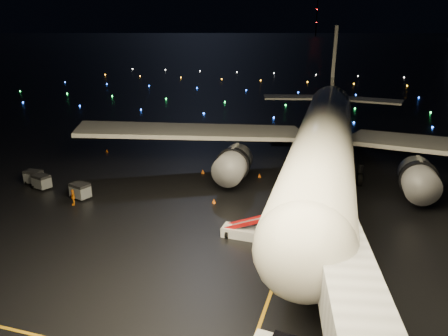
{
  "coord_description": "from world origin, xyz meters",
  "views": [
    {
      "loc": [
        16.87,
        -28.7,
        19.05
      ],
      "look_at": [
        4.36,
        12.0,
        5.0
      ],
      "focal_mm": 35.0,
      "sensor_mm": 36.0,
      "label": 1
    }
  ],
  "objects": [
    {
      "name": "crew_c",
      "position": [
        -12.17,
        9.11,
        0.92
      ],
      "size": [
        0.89,
        1.16,
        1.83
      ],
      "primitive_type": "imported",
      "rotation": [
        0.0,
        0.0,
        -1.09
      ],
      "color": "orange",
      "rests_on": "ground"
    },
    {
      "name": "baggage_cart_1",
      "position": [
        -18.91,
        12.32,
        0.88
      ],
      "size": [
        2.39,
        1.98,
        1.75
      ],
      "primitive_type": "cube",
      "rotation": [
        0.0,
        0.0,
        -0.3
      ],
      "color": "slate",
      "rests_on": "ground"
    },
    {
      "name": "airliner",
      "position": [
        13.3,
        27.29,
        9.38
      ],
      "size": [
        68.72,
        65.55,
        18.76
      ],
      "primitive_type": null,
      "rotation": [
        0.0,
        0.0,
        0.04
      ],
      "color": "white",
      "rests_on": "ground"
    },
    {
      "name": "safety_cone_1",
      "position": [
        5.48,
        24.17,
        0.26
      ],
      "size": [
        0.46,
        0.46,
        0.52
      ],
      "primitive_type": "cone",
      "rotation": [
        0.0,
        0.0,
        0.0
      ],
      "color": "orange",
      "rests_on": "ground"
    },
    {
      "name": "safety_cone_3",
      "position": [
        -19.94,
        28.66,
        0.26
      ],
      "size": [
        0.59,
        0.59,
        0.52
      ],
      "primitive_type": "cone",
      "rotation": [
        0.0,
        0.0,
        -0.33
      ],
      "color": "orange",
      "rests_on": "ground"
    },
    {
      "name": "safety_cone_0",
      "position": [
        2.51,
        14.16,
        0.27
      ],
      "size": [
        0.57,
        0.57,
        0.53
      ],
      "primitive_type": "cone",
      "rotation": [
        0.0,
        0.0,
        -0.24
      ],
      "color": "orange",
      "rests_on": "ground"
    },
    {
      "name": "taxiway_lights",
      "position": [
        0.0,
        106.0,
        0.18
      ],
      "size": [
        164.0,
        92.0,
        0.36
      ],
      "primitive_type": null,
      "color": "black",
      "rests_on": "ground"
    },
    {
      "name": "baggage_cart_0",
      "position": [
        -12.55,
        10.97,
        0.91
      ],
      "size": [
        2.49,
        2.07,
        1.82
      ],
      "primitive_type": "cube",
      "rotation": [
        0.0,
        0.0,
        -0.31
      ],
      "color": "slate",
      "rests_on": "ground"
    },
    {
      "name": "belt_loader",
      "position": [
        7.8,
        7.23,
        1.46
      ],
      "size": [
        6.09,
        1.86,
        2.92
      ],
      "primitive_type": null,
      "rotation": [
        0.0,
        0.0,
        -0.04
      ],
      "color": "silver",
      "rests_on": "ground"
    },
    {
      "name": "ground",
      "position": [
        0.0,
        300.0,
        0.0
      ],
      "size": [
        2000.0,
        2000.0,
        0.0
      ],
      "primitive_type": "plane",
      "color": "black",
      "rests_on": "ground"
    },
    {
      "name": "radio_mast",
      "position": [
        -60.0,
        740.0,
        32.0
      ],
      "size": [
        1.8,
        1.8,
        64.0
      ],
      "primitive_type": "cylinder",
      "color": "black",
      "rests_on": "ground"
    },
    {
      "name": "lane_centre",
      "position": [
        12.0,
        15.0,
        0.01
      ],
      "size": [
        0.25,
        80.0,
        0.02
      ],
      "primitive_type": "cube",
      "color": "gold",
      "rests_on": "ground"
    },
    {
      "name": "safety_cone_2",
      "position": [
        -2.15,
        23.5,
        0.27
      ],
      "size": [
        0.63,
        0.63,
        0.54
      ],
      "primitive_type": "cone",
      "rotation": [
        0.0,
        0.0,
        -0.41
      ],
      "color": "orange",
      "rests_on": "ground"
    },
    {
      "name": "baggage_cart_2",
      "position": [
        -21.05,
        13.51,
        0.86
      ],
      "size": [
        2.05,
        1.45,
        1.71
      ],
      "primitive_type": "cube",
      "rotation": [
        0.0,
        0.0,
        -0.02
      ],
      "color": "slate",
      "rests_on": "ground"
    }
  ]
}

